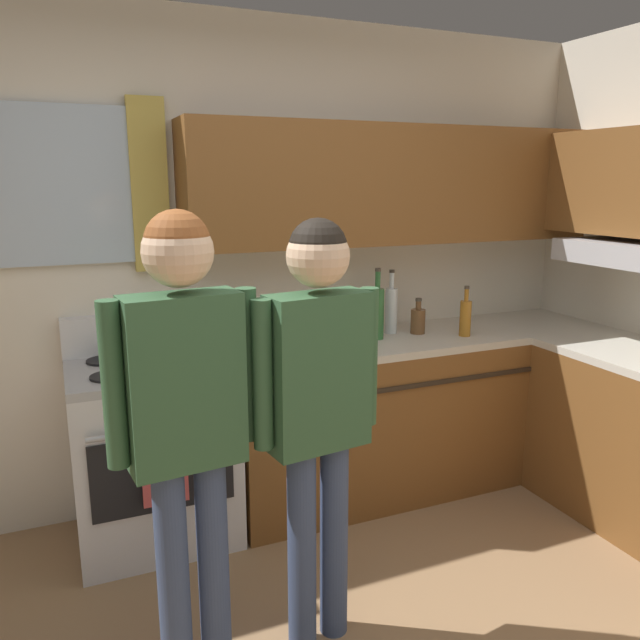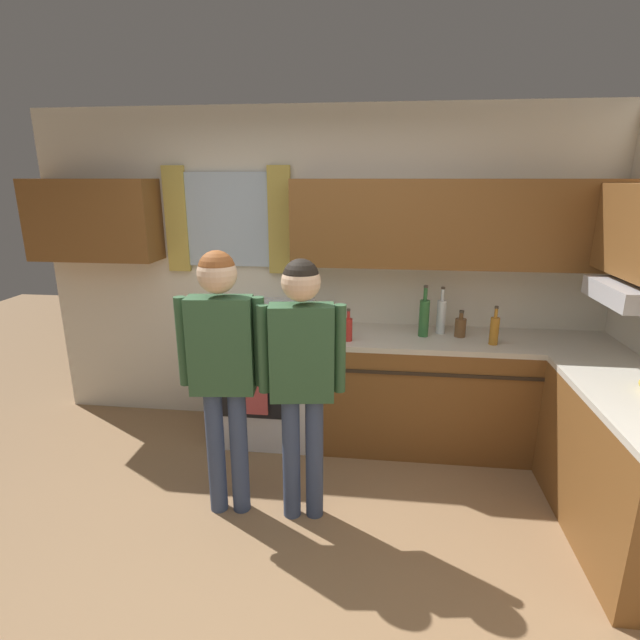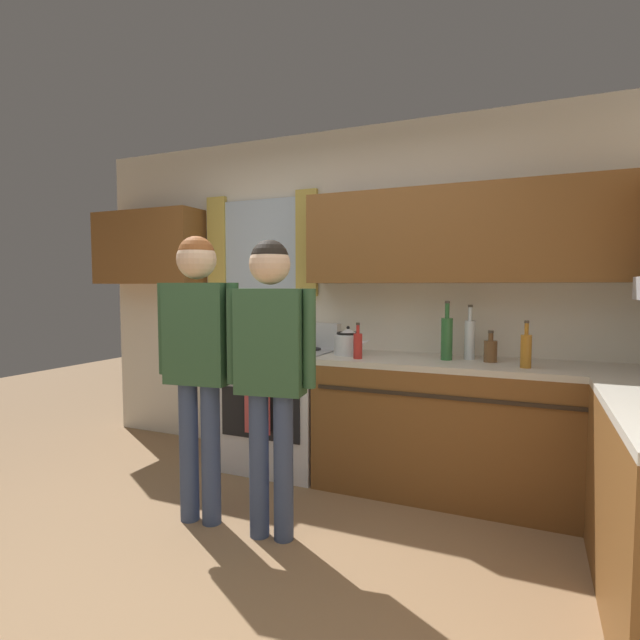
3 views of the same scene
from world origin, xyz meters
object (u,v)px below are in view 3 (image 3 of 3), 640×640
at_px(stovetop_kettle, 348,342).
at_px(adult_in_plaid, 270,353).
at_px(bottle_wine_green, 447,337).
at_px(bottle_squat_brown, 490,350).
at_px(bottle_oil_amber, 526,350).
at_px(adult_left, 198,344).
at_px(bottle_sauce_red, 358,345).
at_px(stove_oven, 281,406).
at_px(bottle_tall_clear, 470,338).

xyz_separation_m(stovetop_kettle, adult_in_plaid, (-0.09, -0.98, 0.04)).
xyz_separation_m(bottle_wine_green, bottle_squat_brown, (0.28, 0.02, -0.07)).
bearing_deg(bottle_squat_brown, bottle_oil_amber, -36.32).
height_order(bottle_squat_brown, adult_left, adult_left).
height_order(bottle_squat_brown, bottle_oil_amber, bottle_oil_amber).
bearing_deg(bottle_sauce_red, bottle_wine_green, 18.04).
relative_size(adult_left, adult_in_plaid, 1.02).
xyz_separation_m(stove_oven, stovetop_kettle, (0.56, -0.01, 0.53)).
bearing_deg(adult_left, bottle_oil_amber, 26.45).
relative_size(bottle_squat_brown, adult_in_plaid, 0.13).
xyz_separation_m(stove_oven, bottle_wine_green, (1.24, 0.01, 0.58)).
distance_m(bottle_wine_green, stovetop_kettle, 0.69).
bearing_deg(adult_in_plaid, bottle_squat_brown, 44.13).
relative_size(stovetop_kettle, adult_left, 0.16).
distance_m(bottle_oil_amber, adult_left, 1.95).
distance_m(stove_oven, bottle_wine_green, 1.37).
height_order(bottle_sauce_red, adult_left, adult_left).
bearing_deg(bottle_wine_green, bottle_tall_clear, 32.66).
xyz_separation_m(bottle_squat_brown, adult_left, (-1.53, -1.02, 0.08)).
height_order(bottle_wine_green, bottle_oil_amber, bottle_wine_green).
bearing_deg(adult_left, bottle_sauce_red, 49.87).
relative_size(bottle_tall_clear, bottle_squat_brown, 1.79).
bearing_deg(adult_in_plaid, bottle_sauce_red, 75.21).
xyz_separation_m(bottle_sauce_red, bottle_oil_amber, (1.05, 0.04, 0.02)).
distance_m(stove_oven, adult_left, 1.16).
relative_size(bottle_squat_brown, bottle_oil_amber, 0.72).
bearing_deg(adult_left, stove_oven, 89.37).
relative_size(bottle_tall_clear, bottle_sauce_red, 1.49).
bearing_deg(bottle_wine_green, stovetop_kettle, -177.81).
bearing_deg(bottle_squat_brown, bottle_sauce_red, -166.48).
xyz_separation_m(stove_oven, bottle_squat_brown, (1.52, 0.03, 0.51)).
xyz_separation_m(bottle_tall_clear, adult_in_plaid, (-0.92, -1.09, -0.01)).
bearing_deg(stovetop_kettle, adult_in_plaid, -95.32).
height_order(bottle_tall_clear, bottle_sauce_red, bottle_tall_clear).
bearing_deg(bottle_oil_amber, stovetop_kettle, 174.57).
xyz_separation_m(bottle_wine_green, adult_in_plaid, (-0.78, -1.00, -0.02)).
relative_size(bottle_tall_clear, bottle_oil_amber, 1.28).
bearing_deg(stove_oven, bottle_sauce_red, -14.09).
relative_size(stove_oven, bottle_oil_amber, 3.85).
height_order(stove_oven, adult_in_plaid, adult_in_plaid).
bearing_deg(bottle_squat_brown, bottle_wine_green, -176.16).
distance_m(adult_left, adult_in_plaid, 0.48).
relative_size(bottle_oil_amber, adult_left, 0.17).
height_order(bottle_sauce_red, bottle_oil_amber, bottle_oil_amber).
height_order(bottle_squat_brown, adult_in_plaid, adult_in_plaid).
distance_m(stove_oven, bottle_oil_amber, 1.82).
distance_m(bottle_squat_brown, adult_in_plaid, 1.47).
bearing_deg(stovetop_kettle, bottle_oil_amber, -5.43).
distance_m(stovetop_kettle, adult_left, 1.13).
height_order(bottle_squat_brown, stovetop_kettle, stovetop_kettle).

